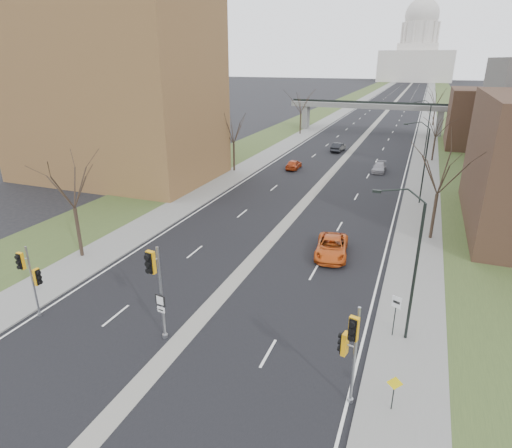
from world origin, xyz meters
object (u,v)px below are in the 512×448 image
Objects in this scene: car_right_near at (332,247)px; car_right_mid at (379,167)px; signal_pole_right at (350,343)px; signal_pole_median at (156,278)px; speed_limit_sign at (396,309)px; car_left_far at (338,147)px; car_left_near at (294,164)px; warning_sign at (394,388)px; signal_pole_left at (30,273)px.

car_right_near is 29.57m from car_right_mid.
signal_pole_median is at bearing -172.55° from signal_pole_right.
signal_pole_median is 16.27m from car_right_near.
car_left_far is at bearing 127.20° from speed_limit_sign.
car_left_near is (-4.53, 41.29, -3.25)m from signal_pole_median.
signal_pole_right is at bearing 108.50° from car_left_near.
signal_pole_right reaches higher than car_right_near.
car_left_near is (-17.04, 41.97, -0.61)m from warning_sign.
signal_pole_right is at bearing -86.16° from car_right_mid.
signal_pole_right is 6.38m from speed_limit_sign.
car_right_near is (14.82, 15.29, -2.32)m from signal_pole_left.
signal_pole_left is at bearing 87.07° from car_left_far.
warning_sign reaches higher than car_left_near.
signal_pole_median is 3.11× the size of warning_sign.
car_left_far is at bearing 113.95° from signal_pole_right.
car_left_far is at bearing 123.54° from car_right_mid.
signal_pole_right is at bearing 2.10° from signal_pole_median.
signal_pole_left is 1.09× the size of car_right_mid.
signal_pole_left is 18.73m from signal_pole_right.
car_left_far is (7.24, 56.82, -2.31)m from signal_pole_left.
signal_pole_left reaches higher than speed_limit_sign.
signal_pole_median is at bearing 95.19° from car_left_near.
car_right_mid is (15.32, 44.85, -2.44)m from signal_pole_left.
signal_pole_right is (10.48, -0.94, -0.61)m from signal_pole_median.
speed_limit_sign is at bearing 17.57° from signal_pole_left.
warning_sign is 0.42× the size of car_right_mid.
car_right_mid is (11.61, 2.80, -0.07)m from car_left_near.
signal_pole_median is 2.24× the size of speed_limit_sign.
car_left_far is (-1.00, 56.06, -3.19)m from signal_pole_median.
signal_pole_median is 1.24× the size of car_left_far.
speed_limit_sign is at bearing 29.92° from signal_pole_median.
signal_pole_right is 45.24m from car_right_mid.
signal_pole_right is 58.20m from car_left_far.
signal_pole_left is 47.46m from car_right_mid.
signal_pole_median reaches higher than car_right_mid.
signal_pole_median is (8.24, 0.76, 0.88)m from signal_pole_left.
warning_sign is at bearing 19.82° from signal_pole_right.
signal_pole_median is 1.11× the size of signal_pole_right.
car_left_near is 28.98m from car_right_near.
car_left_near is 15.19m from car_left_far.
signal_pole_median is at bearing 6.87° from signal_pole_left.
car_right_near is at bearing 101.73° from warning_sign.
car_right_near is at bearing 143.00° from speed_limit_sign.
signal_pole_left is 21.42m from car_right_near.
speed_limit_sign is at bearing 113.58° from car_left_near.
signal_pole_right is (18.72, -0.18, 0.27)m from signal_pole_left.
speed_limit_sign is 0.59× the size of car_right_mid.
signal_pole_median reaches higher than car_left_far.
speed_limit_sign reaches higher than car_right_mid.
car_right_mid is at bearing 81.14° from car_right_near.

